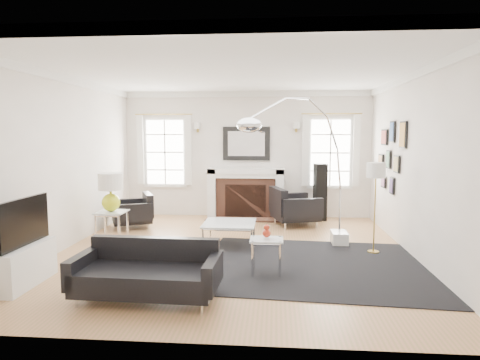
# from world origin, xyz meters

# --- Properties ---
(floor) EXTENTS (6.00, 6.00, 0.00)m
(floor) POSITION_xyz_m (0.00, 0.00, 0.00)
(floor) COLOR #A47D44
(floor) RESTS_ON ground
(back_wall) EXTENTS (5.50, 0.04, 2.80)m
(back_wall) POSITION_xyz_m (0.00, 3.00, 1.40)
(back_wall) COLOR white
(back_wall) RESTS_ON floor
(front_wall) EXTENTS (5.50, 0.04, 2.80)m
(front_wall) POSITION_xyz_m (0.00, -3.00, 1.40)
(front_wall) COLOR white
(front_wall) RESTS_ON floor
(left_wall) EXTENTS (0.04, 6.00, 2.80)m
(left_wall) POSITION_xyz_m (-2.75, 0.00, 1.40)
(left_wall) COLOR white
(left_wall) RESTS_ON floor
(right_wall) EXTENTS (0.04, 6.00, 2.80)m
(right_wall) POSITION_xyz_m (2.75, 0.00, 1.40)
(right_wall) COLOR white
(right_wall) RESTS_ON floor
(ceiling) EXTENTS (5.50, 6.00, 0.02)m
(ceiling) POSITION_xyz_m (0.00, 0.00, 2.80)
(ceiling) COLOR white
(ceiling) RESTS_ON back_wall
(crown_molding) EXTENTS (5.50, 6.00, 0.12)m
(crown_molding) POSITION_xyz_m (0.00, 0.00, 2.74)
(crown_molding) COLOR white
(crown_molding) RESTS_ON back_wall
(fireplace) EXTENTS (1.70, 0.69, 1.11)m
(fireplace) POSITION_xyz_m (0.00, 2.79, 0.54)
(fireplace) COLOR white
(fireplace) RESTS_ON floor
(mantel_mirror) EXTENTS (1.05, 0.07, 0.75)m
(mantel_mirror) POSITION_xyz_m (0.00, 2.95, 1.65)
(mantel_mirror) COLOR black
(mantel_mirror) RESTS_ON back_wall
(window_left) EXTENTS (1.24, 0.15, 1.62)m
(window_left) POSITION_xyz_m (-1.85, 2.95, 1.46)
(window_left) COLOR white
(window_left) RESTS_ON back_wall
(window_right) EXTENTS (1.24, 0.15, 1.62)m
(window_right) POSITION_xyz_m (1.85, 2.95, 1.46)
(window_right) COLOR white
(window_right) RESTS_ON back_wall
(gallery_wall) EXTENTS (0.04, 1.73, 1.29)m
(gallery_wall) POSITION_xyz_m (2.72, 1.30, 1.53)
(gallery_wall) COLOR black
(gallery_wall) RESTS_ON right_wall
(tv_unit) EXTENTS (0.35, 1.00, 1.09)m
(tv_unit) POSITION_xyz_m (-2.44, -1.70, 0.33)
(tv_unit) COLOR white
(tv_unit) RESTS_ON floor
(area_rug) EXTENTS (3.49, 2.98, 0.01)m
(area_rug) POSITION_xyz_m (1.27, -0.61, 0.01)
(area_rug) COLOR black
(area_rug) RESTS_ON floor
(sofa) EXTENTS (1.65, 0.80, 0.53)m
(sofa) POSITION_xyz_m (-0.78, -1.99, 0.29)
(sofa) COLOR black
(sofa) RESTS_ON floor
(armchair_left) EXTENTS (1.01, 1.06, 0.56)m
(armchair_left) POSITION_xyz_m (-2.15, 1.62, 0.31)
(armchair_left) COLOR black
(armchair_left) RESTS_ON floor
(armchair_right) EXTENTS (1.08, 1.15, 0.64)m
(armchair_right) POSITION_xyz_m (1.00, 2.07, 0.36)
(armchair_right) COLOR black
(armchair_right) RESTS_ON floor
(coffee_table) EXTENTS (0.86, 0.86, 0.38)m
(coffee_table) POSITION_xyz_m (-0.11, 0.43, 0.35)
(coffee_table) COLOR silver
(coffee_table) RESTS_ON floor
(side_table_left) EXTENTS (0.49, 0.49, 0.54)m
(side_table_left) POSITION_xyz_m (-2.16, 0.44, 0.43)
(side_table_left) COLOR silver
(side_table_left) RESTS_ON floor
(nesting_table) EXTENTS (0.44, 0.37, 0.48)m
(nesting_table) POSITION_xyz_m (0.54, -1.04, 0.37)
(nesting_table) COLOR silver
(nesting_table) RESTS_ON floor
(gourd_lamp) EXTENTS (0.41, 0.41, 0.66)m
(gourd_lamp) POSITION_xyz_m (-2.16, 0.44, 0.92)
(gourd_lamp) COLOR #BDCA19
(gourd_lamp) RESTS_ON side_table_left
(orange_vase) EXTENTS (0.11, 0.11, 0.17)m
(orange_vase) POSITION_xyz_m (0.54, -1.04, 0.58)
(orange_vase) COLOR #B72E17
(orange_vase) RESTS_ON nesting_table
(arc_floor_lamp) EXTENTS (1.77, 1.64, 2.51)m
(arc_floor_lamp) POSITION_xyz_m (1.01, 0.02, 1.36)
(arc_floor_lamp) COLOR silver
(arc_floor_lamp) RESTS_ON floor
(stick_floor_lamp) EXTENTS (0.29, 0.29, 1.42)m
(stick_floor_lamp) POSITION_xyz_m (2.20, 0.13, 1.23)
(stick_floor_lamp) COLOR #B1913D
(stick_floor_lamp) RESTS_ON floor
(speaker_tower) EXTENTS (0.29, 0.29, 1.23)m
(speaker_tower) POSITION_xyz_m (1.62, 2.65, 0.61)
(speaker_tower) COLOR black
(speaker_tower) RESTS_ON floor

